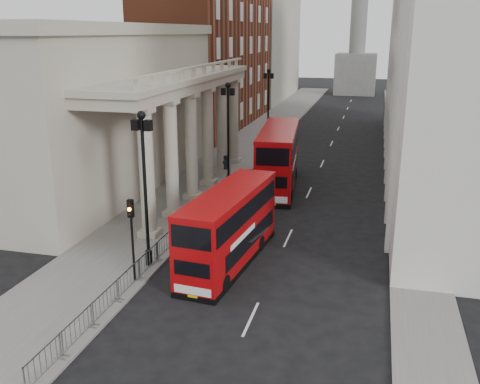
{
  "coord_description": "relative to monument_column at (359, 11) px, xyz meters",
  "views": [
    {
      "loc": [
        10.77,
        -20.49,
        12.21
      ],
      "look_at": [
        3.15,
        9.16,
        3.0
      ],
      "focal_mm": 40.0,
      "sensor_mm": 36.0,
      "label": 1
    }
  ],
  "objects": [
    {
      "name": "sidewalk_east",
      "position": [
        7.5,
        -62.0,
        -15.92
      ],
      "size": [
        3.0,
        140.0,
        0.12
      ],
      "primitive_type": "cube",
      "color": "slate",
      "rests_on": "ground"
    },
    {
      "name": "lamp_post_mid",
      "position": [
        -6.6,
        -72.0,
        -11.07
      ],
      "size": [
        1.05,
        0.44,
        8.32
      ],
      "color": "black",
      "rests_on": "sidewalk_west"
    },
    {
      "name": "west_building_far",
      "position": [
        -16.5,
        -12.0,
        -5.98
      ],
      "size": [
        9.0,
        30.0,
        20.0
      ],
      "primitive_type": "cube",
      "color": "#A59F8B",
      "rests_on": "ground"
    },
    {
      "name": "traffic_light",
      "position": [
        -6.5,
        -90.02,
        -12.88
      ],
      "size": [
        0.28,
        0.33,
        4.3
      ],
      "color": "black",
      "rests_on": "sidewalk_west"
    },
    {
      "name": "monument_column",
      "position": [
        0.0,
        0.0,
        0.0
      ],
      "size": [
        8.0,
        8.0,
        54.2
      ],
      "color": "#60605E",
      "rests_on": "ground"
    },
    {
      "name": "lamp_post_north",
      "position": [
        -6.6,
        -56.0,
        -11.07
      ],
      "size": [
        1.05,
        0.44,
        8.32
      ],
      "color": "black",
      "rests_on": "sidewalk_west"
    },
    {
      "name": "lamp_post_south",
      "position": [
        -6.6,
        -88.0,
        -11.07
      ],
      "size": [
        1.05,
        0.44,
        8.32
      ],
      "color": "black",
      "rests_on": "sidewalk_west"
    },
    {
      "name": "sidewalk_west",
      "position": [
        -9.0,
        -62.0,
        -15.92
      ],
      "size": [
        6.0,
        140.0,
        0.12
      ],
      "primitive_type": "cube",
      "color": "slate",
      "rests_on": "ground"
    },
    {
      "name": "crowd_barriers",
      "position": [
        -6.35,
        -89.78,
        -15.31
      ],
      "size": [
        0.5,
        18.75,
        1.1
      ],
      "color": "gray",
      "rests_on": "sidewalk_west"
    },
    {
      "name": "bus_near",
      "position": [
        -2.52,
        -86.44,
        -13.83
      ],
      "size": [
        3.26,
        9.74,
        4.13
      ],
      "rotation": [
        0.0,
        0.0,
        -0.1
      ],
      "color": "#A9070A",
      "rests_on": "ground"
    },
    {
      "name": "brick_building",
      "position": [
        -16.5,
        -44.0,
        -4.98
      ],
      "size": [
        9.0,
        32.0,
        22.0
      ],
      "primitive_type": "cube",
      "color": "maroon",
      "rests_on": "ground"
    },
    {
      "name": "pedestrian_c",
      "position": [
        -7.92,
        -68.27,
        -15.04
      ],
      "size": [
        0.91,
        0.7,
        1.65
      ],
      "primitive_type": "imported",
      "rotation": [
        0.0,
        0.0,
        6.05
      ],
      "color": "black",
      "rests_on": "sidewalk_west"
    },
    {
      "name": "ground",
      "position": [
        -6.0,
        -92.0,
        -15.98
      ],
      "size": [
        260.0,
        260.0,
        0.0
      ],
      "primitive_type": "plane",
      "color": "black",
      "rests_on": "ground"
    },
    {
      "name": "east_building",
      "position": [
        10.0,
        -60.0,
        -3.48
      ],
      "size": [
        8.0,
        55.0,
        25.0
      ],
      "primitive_type": "cube",
      "color": "silver",
      "rests_on": "ground"
    },
    {
      "name": "portico_building",
      "position": [
        -16.5,
        -74.0,
        -9.98
      ],
      "size": [
        9.0,
        28.0,
        12.0
      ],
      "primitive_type": "cube",
      "color": "#A59F8B",
      "rests_on": "ground"
    },
    {
      "name": "bus_far",
      "position": [
        -2.66,
        -71.12,
        -13.44
      ],
      "size": [
        3.86,
        11.48,
        4.86
      ],
      "rotation": [
        0.0,
        0.0,
        0.1
      ],
      "color": "#AB070A",
      "rests_on": "ground"
    },
    {
      "name": "kerb",
      "position": [
        -6.05,
        -62.0,
        -15.91
      ],
      "size": [
        0.2,
        140.0,
        0.14
      ],
      "primitive_type": "cube",
      "color": "slate",
      "rests_on": "ground"
    },
    {
      "name": "pedestrian_a",
      "position": [
        -9.2,
        -77.26,
        -14.96
      ],
      "size": [
        0.69,
        0.48,
        1.81
      ],
      "primitive_type": "imported",
      "rotation": [
        0.0,
        0.0,
        -0.07
      ],
      "color": "black",
      "rests_on": "sidewalk_west"
    },
    {
      "name": "pedestrian_b",
      "position": [
        -11.07,
        -72.74,
        -15.02
      ],
      "size": [
        0.85,
        0.68,
        1.68
      ],
      "primitive_type": "imported",
      "rotation": [
        0.0,
        0.0,
        3.2
      ],
      "color": "black",
      "rests_on": "sidewalk_west"
    }
  ]
}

